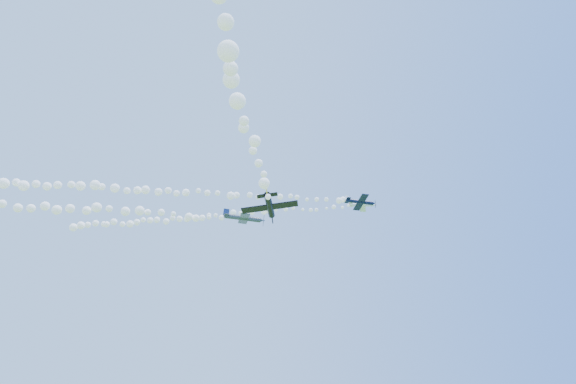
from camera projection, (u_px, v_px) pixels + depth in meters
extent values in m
cylinder|color=white|center=(362.00, 205.00, 112.81)|extent=(5.44, 2.38, 1.25)
cone|color=white|center=(374.00, 205.00, 112.22)|extent=(0.88, 0.90, 0.78)
cone|color=maroon|center=(376.00, 205.00, 112.14)|extent=(0.35, 0.33, 0.28)
cube|color=black|center=(376.00, 205.00, 112.16)|extent=(0.30, 0.23, 1.72)
cube|color=white|center=(363.00, 205.00, 112.71)|extent=(3.83, 6.67, 0.91)
cube|color=white|center=(351.00, 204.00, 113.32)|extent=(1.62, 2.46, 0.37)
cube|color=maroon|center=(351.00, 203.00, 113.57)|extent=(0.95, 0.47, 1.16)
sphere|color=black|center=(365.00, 204.00, 112.82)|extent=(0.93, 0.89, 0.77)
cylinder|color=#0B1234|center=(360.00, 202.00, 100.51)|extent=(5.75, 0.95, 1.15)
cone|color=#0B1234|center=(374.00, 203.00, 100.85)|extent=(0.73, 0.78, 0.80)
cone|color=white|center=(376.00, 204.00, 100.89)|extent=(0.31, 0.27, 0.28)
cube|color=black|center=(375.00, 204.00, 100.88)|extent=(0.18, 0.31, 1.81)
cube|color=#0B1234|center=(361.00, 202.00, 100.48)|extent=(1.92, 7.09, 0.94)
cube|color=#0B1234|center=(348.00, 200.00, 100.25)|extent=(0.98, 2.52, 0.38)
cube|color=white|center=(347.00, 198.00, 100.51)|extent=(0.98, 0.27, 1.19)
sphere|color=black|center=(363.00, 201.00, 100.78)|extent=(0.77, 0.80, 0.79)
cylinder|color=#394153|center=(242.00, 218.00, 91.27)|extent=(6.93, 2.21, 1.42)
cone|color=#394153|center=(262.00, 220.00, 91.76)|extent=(1.01, 1.04, 0.97)
cone|color=navy|center=(264.00, 221.00, 91.83)|extent=(0.42, 0.38, 0.34)
cube|color=black|center=(264.00, 221.00, 91.81)|extent=(0.20, 0.47, 2.16)
cube|color=#394153|center=(244.00, 219.00, 91.27)|extent=(2.18, 8.42, 1.45)
cube|color=#394153|center=(226.00, 216.00, 90.87)|extent=(1.13, 2.98, 0.57)
cube|color=navy|center=(226.00, 212.00, 91.04)|extent=(1.16, 0.35, 1.44)
sphere|color=black|center=(248.00, 216.00, 91.52)|extent=(0.91, 0.96, 0.98)
cylinder|color=black|center=(269.00, 205.00, 66.53)|extent=(1.97, 6.50, 1.40)
cone|color=black|center=(272.00, 216.00, 69.56)|extent=(0.98, 0.94, 0.92)
cone|color=gold|center=(272.00, 218.00, 69.98)|extent=(0.35, 0.39, 0.32)
cube|color=black|center=(272.00, 217.00, 69.87)|extent=(0.35, 0.32, 2.02)
cube|color=black|center=(270.00, 207.00, 66.70)|extent=(7.98, 3.73, 1.25)
cube|color=black|center=(267.00, 195.00, 64.03)|extent=(2.91, 1.64, 0.50)
cube|color=gold|center=(267.00, 191.00, 64.24)|extent=(0.51, 1.13, 1.36)
sphere|color=black|center=(270.00, 206.00, 67.51)|extent=(1.03, 1.03, 0.91)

